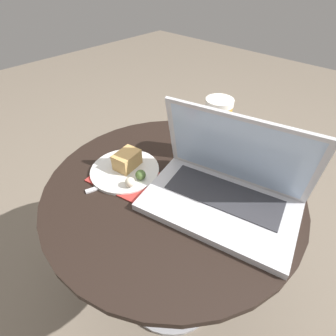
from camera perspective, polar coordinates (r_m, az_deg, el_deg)
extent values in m
plane|color=#726656|center=(1.14, 0.70, -23.89)|extent=(6.00, 6.00, 0.00)
cylinder|color=#9E9EA3|center=(1.14, 0.70, -23.72)|extent=(0.37, 0.37, 0.01)
cylinder|color=#9E9EA3|center=(0.91, 0.84, -16.32)|extent=(0.08, 0.08, 0.51)
cylinder|color=black|center=(0.70, 1.05, -4.21)|extent=(0.68, 0.68, 0.02)
cube|color=#B7332D|center=(0.72, -9.08, -2.24)|extent=(0.21, 0.17, 0.00)
cube|color=silver|center=(0.64, 10.92, -8.10)|extent=(0.39, 0.29, 0.02)
cube|color=#333338|center=(0.66, 12.03, -5.67)|extent=(0.29, 0.16, 0.00)
cube|color=silver|center=(0.63, 14.82, 3.64)|extent=(0.36, 0.14, 0.21)
cube|color=silver|center=(0.63, 14.73, 3.45)|extent=(0.33, 0.12, 0.18)
cylinder|color=gold|center=(0.76, 10.28, 7.78)|extent=(0.07, 0.07, 0.17)
cylinder|color=white|center=(0.72, 11.13, 13.91)|extent=(0.07, 0.07, 0.02)
cylinder|color=silver|center=(0.74, -9.35, -0.48)|extent=(0.19, 0.19, 0.01)
cube|color=tan|center=(0.73, -8.91, 1.80)|extent=(0.06, 0.08, 0.05)
sphere|color=#4C6B33|center=(0.69, -5.99, -1.48)|extent=(0.03, 0.03, 0.03)
sphere|color=beige|center=(0.68, -8.29, -3.08)|extent=(0.03, 0.03, 0.03)
cube|color=silver|center=(0.71, -12.92, -3.56)|extent=(0.05, 0.12, 0.00)
cube|color=silver|center=(0.73, -6.58, -1.53)|extent=(0.04, 0.06, 0.00)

